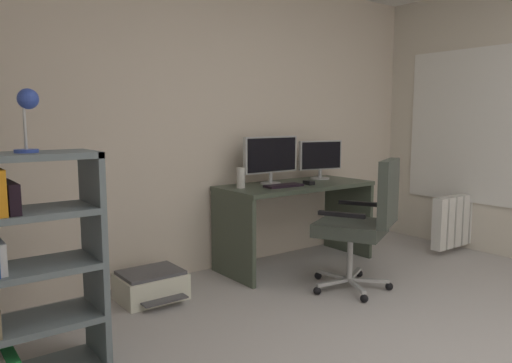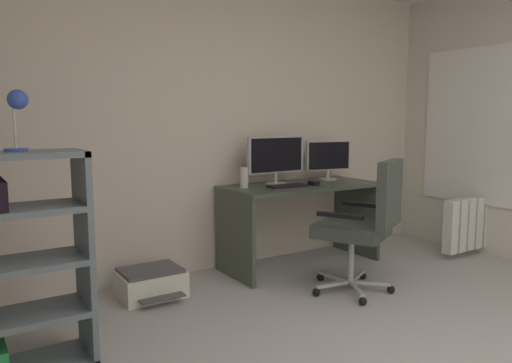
# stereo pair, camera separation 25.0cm
# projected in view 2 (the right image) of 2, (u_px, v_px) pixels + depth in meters

# --- Properties ---
(wall_back) EXTENTS (4.73, 0.10, 2.54)m
(wall_back) POSITION_uv_depth(u_px,v_px,m) (217.00, 123.00, 4.18)
(wall_back) COLOR beige
(wall_back) RESTS_ON ground
(window_pane) EXTENTS (0.01, 1.27, 1.42)m
(window_pane) POSITION_uv_depth(u_px,v_px,m) (487.00, 126.00, 4.61)
(window_pane) COLOR white
(window_frame) EXTENTS (0.02, 1.35, 1.50)m
(window_frame) POSITION_uv_depth(u_px,v_px,m) (487.00, 126.00, 4.61)
(window_frame) COLOR white
(desk) EXTENTS (1.40, 0.62, 0.73)m
(desk) POSITION_uv_depth(u_px,v_px,m) (301.00, 206.00, 4.29)
(desk) COLOR #424C3E
(desk) RESTS_ON ground
(monitor_main) EXTENTS (0.59, 0.18, 0.42)m
(monitor_main) POSITION_uv_depth(u_px,v_px,m) (276.00, 156.00, 4.23)
(monitor_main) COLOR #B2B5B7
(monitor_main) RESTS_ON desk
(monitor_secondary) EXTENTS (0.45, 0.18, 0.36)m
(monitor_secondary) POSITION_uv_depth(u_px,v_px,m) (328.00, 157.00, 4.56)
(monitor_secondary) COLOR #B2B5B7
(monitor_secondary) RESTS_ON desk
(keyboard) EXTENTS (0.35, 0.14, 0.02)m
(keyboard) POSITION_uv_depth(u_px,v_px,m) (287.00, 186.00, 4.07)
(keyboard) COLOR black
(keyboard) RESTS_ON desk
(computer_mouse) EXTENTS (0.07, 0.11, 0.03)m
(computer_mouse) POSITION_uv_depth(u_px,v_px,m) (314.00, 183.00, 4.19)
(computer_mouse) COLOR black
(computer_mouse) RESTS_ON desk
(desktop_speaker) EXTENTS (0.07, 0.07, 0.17)m
(desktop_speaker) POSITION_uv_depth(u_px,v_px,m) (244.00, 178.00, 4.01)
(desktop_speaker) COLOR silver
(desktop_speaker) RESTS_ON desk
(office_chair) EXTENTS (0.66, 0.70, 1.01)m
(office_chair) POSITION_uv_depth(u_px,v_px,m) (365.00, 221.00, 3.58)
(office_chair) COLOR #B7BABC
(office_chair) RESTS_ON ground
(desk_lamp) EXTENTS (0.12, 0.11, 0.30)m
(desk_lamp) POSITION_uv_depth(u_px,v_px,m) (17.00, 109.00, 2.37)
(desk_lamp) COLOR #314CB9
(desk_lamp) RESTS_ON bookshelf
(printer) EXTENTS (0.46, 0.44, 0.21)m
(printer) POSITION_uv_depth(u_px,v_px,m) (151.00, 283.00, 3.57)
(printer) COLOR silver
(printer) RESTS_ON ground
(radiator) EXTENTS (0.87, 0.10, 0.50)m
(radiator) POSITION_uv_depth(u_px,v_px,m) (476.00, 222.00, 4.68)
(radiator) COLOR white
(radiator) RESTS_ON ground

